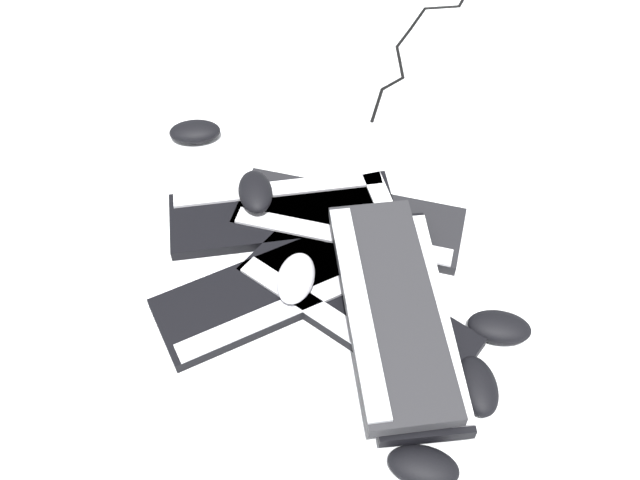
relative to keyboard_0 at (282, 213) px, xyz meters
The scene contains 15 objects.
ground_plane 0.04m from the keyboard_0, behind, with size 3.20×3.20×0.00m, color white.
keyboard_0 is the anchor object (origin of this frame).
keyboard_1 0.18m from the keyboard_0, 130.91° to the left, with size 0.30×0.46×0.03m.
keyboard_2 0.26m from the keyboard_0, 164.01° to the left, with size 0.45×0.18×0.03m.
keyboard_3 0.22m from the keyboard_0, behind, with size 0.45×0.37×0.03m.
keyboard_4 0.13m from the keyboard_0, 146.06° to the right, with size 0.46×0.33×0.03m.
keyboard_5 0.34m from the keyboard_0, behind, with size 0.43×0.41×0.03m.
keyboard_6 0.32m from the keyboard_0, 168.35° to the left, with size 0.43×0.40×0.03m.
mouse_0 0.19m from the keyboard_0, 141.62° to the left, with size 0.11×0.07×0.04m, color #B7B7BC.
mouse_1 0.50m from the keyboard_0, behind, with size 0.11×0.07×0.04m, color black.
mouse_2 0.56m from the keyboard_0, 156.12° to the left, with size 0.11×0.07×0.04m, color black.
mouse_3 0.47m from the keyboard_0, behind, with size 0.11×0.07×0.04m, color black.
mouse_4 0.07m from the keyboard_0, 16.43° to the left, with size 0.11×0.07×0.04m, color black.
mouse_5 0.30m from the keyboard_0, ahead, with size 0.11×0.07×0.04m, color black.
cable_0 0.66m from the keyboard_0, 77.43° to the right, with size 0.18×0.63×0.01m.
Camera 1 is at (-0.62, 0.63, 1.08)m, focal length 40.00 mm.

